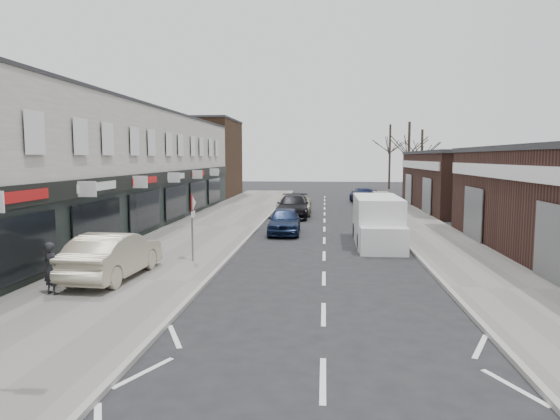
% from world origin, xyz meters
% --- Properties ---
extents(pavement_left, '(5.50, 64.00, 0.12)m').
position_xyz_m(pavement_left, '(-6.75, 22.00, 0.06)').
color(pavement_left, slate).
rests_on(pavement_left, ground).
extents(pavement_right, '(3.50, 64.00, 0.12)m').
position_xyz_m(pavement_right, '(5.75, 22.00, 0.06)').
color(pavement_right, slate).
rests_on(pavement_right, ground).
extents(shop_terrace_left, '(8.00, 41.00, 7.10)m').
position_xyz_m(shop_terrace_left, '(-13.50, 19.50, 3.55)').
color(shop_terrace_left, beige).
rests_on(shop_terrace_left, ground).
extents(brick_block_far, '(8.00, 10.00, 8.00)m').
position_xyz_m(brick_block_far, '(-13.50, 45.00, 4.00)').
color(brick_block_far, '#412B1C').
rests_on(brick_block_far, ground).
extents(right_unit_far, '(10.00, 16.00, 4.50)m').
position_xyz_m(right_unit_far, '(12.50, 34.00, 2.25)').
color(right_unit_far, '#39201A').
rests_on(right_unit_far, ground).
extents(tree_far_a, '(3.60, 3.60, 8.00)m').
position_xyz_m(tree_far_a, '(9.00, 48.00, 0.00)').
color(tree_far_a, '#382D26').
rests_on(tree_far_a, ground).
extents(tree_far_b, '(3.60, 3.60, 7.50)m').
position_xyz_m(tree_far_b, '(11.50, 54.00, 0.00)').
color(tree_far_b, '#382D26').
rests_on(tree_far_b, ground).
extents(tree_far_c, '(3.60, 3.60, 8.50)m').
position_xyz_m(tree_far_c, '(8.50, 60.00, 0.00)').
color(tree_far_c, '#382D26').
rests_on(tree_far_c, ground).
extents(warning_sign, '(0.12, 0.80, 2.70)m').
position_xyz_m(warning_sign, '(-5.16, 12.00, 2.20)').
color(warning_sign, slate).
rests_on(warning_sign, pavement_left).
extents(white_van, '(2.12, 5.94, 2.31)m').
position_xyz_m(white_van, '(2.56, 17.15, 1.09)').
color(white_van, white).
rests_on(white_van, ground).
extents(sedan_on_pavement, '(1.88, 4.83, 1.57)m').
position_xyz_m(sedan_on_pavement, '(-7.13, 8.98, 0.90)').
color(sedan_on_pavement, '#B6AB91').
rests_on(sedan_on_pavement, pavement_left).
extents(pedestrian, '(0.68, 0.57, 1.58)m').
position_xyz_m(pedestrian, '(-8.12, 6.83, 0.91)').
color(pedestrian, black).
rests_on(pedestrian, pavement_left).
extents(parked_car_left_a, '(1.83, 4.30, 1.45)m').
position_xyz_m(parked_car_left_a, '(-2.20, 20.02, 0.73)').
color(parked_car_left_a, '#142140').
rests_on(parked_car_left_a, ground).
extents(parked_car_left_b, '(2.22, 5.38, 1.56)m').
position_xyz_m(parked_car_left_b, '(-2.20, 27.64, 0.78)').
color(parked_car_left_b, black).
rests_on(parked_car_left_b, ground).
extents(parked_car_left_c, '(2.46, 5.24, 1.45)m').
position_xyz_m(parked_car_left_c, '(-2.20, 29.41, 0.72)').
color(parked_car_left_c, '#A09480').
rests_on(parked_car_left_c, ground).
extents(parked_car_right_a, '(1.57, 3.94, 1.28)m').
position_xyz_m(parked_car_right_a, '(3.50, 21.32, 0.64)').
color(parked_car_right_a, white).
rests_on(parked_car_right_a, ground).
extents(parked_car_right_b, '(1.77, 3.88, 1.29)m').
position_xyz_m(parked_car_right_b, '(3.38, 27.85, 0.65)').
color(parked_car_right_b, black).
rests_on(parked_car_right_b, ground).
extents(parked_car_right_c, '(2.36, 5.06, 1.43)m').
position_xyz_m(parked_car_right_c, '(3.50, 39.32, 0.71)').
color(parked_car_right_c, '#131B3D').
rests_on(parked_car_right_c, ground).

